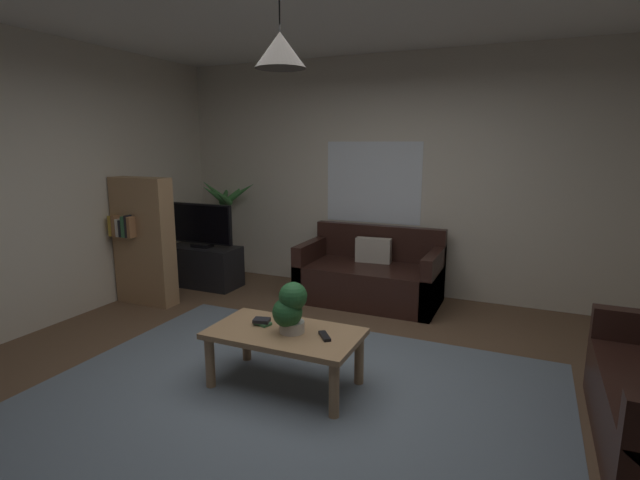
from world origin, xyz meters
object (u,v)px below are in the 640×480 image
couch_under_window (370,277)px  coffee_table (285,340)px  tv (201,225)px  bookshelf_corner (143,241)px  book_on_table_0 (263,323)px  remote_on_table_0 (325,336)px  book_on_table_1 (262,320)px  pendant_lamp (280,50)px  potted_plant_on_table (290,308)px  potted_palm_corner (227,232)px  tv_stand (204,266)px

couch_under_window → coffee_table: bearing=-89.1°
coffee_table → tv: size_ratio=1.27×
tv → bookshelf_corner: bearing=-103.5°
bookshelf_corner → coffee_table: bearing=-24.0°
book_on_table_0 → remote_on_table_0: remote_on_table_0 is taller
book_on_table_0 → book_on_table_1: (-0.01, -0.00, 0.02)m
bookshelf_corner → pendant_lamp: size_ratio=2.70×
couch_under_window → coffee_table: size_ratio=1.40×
pendant_lamp → potted_plant_on_table: bearing=-12.2°
couch_under_window → potted_palm_corner: size_ratio=1.18×
book_on_table_0 → book_on_table_1: book_on_table_1 is taller
book_on_table_1 → tv_stand: size_ratio=0.13×
tv → potted_palm_corner: (-0.02, 0.56, -0.18)m
couch_under_window → tv: 2.16m
book_on_table_1 → pendant_lamp: bearing=-10.5°
bookshelf_corner → pendant_lamp: (2.30, -1.02, 1.64)m
potted_plant_on_table → tv_stand: (-2.17, 1.83, -0.36)m
pendant_lamp → book_on_table_0: bearing=168.5°
bookshelf_corner → pendant_lamp: bearing=-24.0°
coffee_table → potted_plant_on_table: 0.26m
potted_palm_corner → bookshelf_corner: bookshelf_corner is taller
coffee_table → book_on_table_0: book_on_table_0 is taller
tv → pendant_lamp: (2.11, -1.80, 1.57)m
book_on_table_1 → pendant_lamp: size_ratio=0.23×
remote_on_table_0 → potted_plant_on_table: size_ratio=0.43×
potted_plant_on_table → bookshelf_corner: 2.57m
book_on_table_0 → coffee_table: bearing=-11.5°
potted_palm_corner → couch_under_window: bearing=-7.2°
coffee_table → potted_palm_corner: 3.18m
book_on_table_0 → potted_plant_on_table: bearing=-11.6°
coffee_table → tv_stand: bearing=139.3°
couch_under_window → book_on_table_1: 2.07m
coffee_table → bookshelf_corner: 2.54m
potted_palm_corner → tv_stand: bearing=-88.4°
book_on_table_1 → bookshelf_corner: bookshelf_corner is taller
couch_under_window → tv: tv is taller
book_on_table_1 → potted_plant_on_table: (0.27, -0.05, 0.16)m
tv → pendant_lamp: pendant_lamp is taller
remote_on_table_0 → tv_stand: (-2.42, 1.81, -0.19)m
book_on_table_0 → potted_palm_corner: potted_palm_corner is taller
book_on_table_0 → potted_palm_corner: (-1.92, 2.32, 0.16)m
book_on_table_0 → potted_plant_on_table: 0.32m
potted_plant_on_table → tv: bearing=140.1°
coffee_table → pendant_lamp: size_ratio=2.12×
remote_on_table_0 → potted_palm_corner: 3.39m
couch_under_window → book_on_table_1: couch_under_window is taller
couch_under_window → bookshelf_corner: bearing=-154.7°
coffee_table → book_on_table_1: (-0.21, 0.04, 0.10)m
book_on_table_0 → bookshelf_corner: bearing=154.9°
potted_plant_on_table → bookshelf_corner: (-2.35, 1.03, 0.09)m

